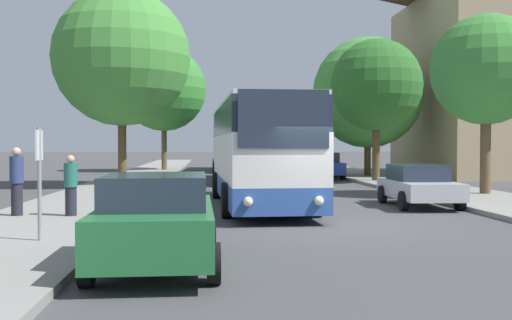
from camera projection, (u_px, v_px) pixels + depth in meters
The scene contains 16 objects.
ground_plane at pixel (326, 227), 14.92m from camera, with size 300.00×300.00×0.00m, color #424244.
sidewalk_left at pixel (39, 227), 14.35m from camera, with size 4.00×120.00×0.15m, color gray.
bus_front at pixel (259, 151), 19.91m from camera, with size 3.06×10.62×3.44m.
bus_middle at pixel (239, 147), 33.60m from camera, with size 2.98×10.56×3.57m.
bus_rear at pixel (232, 147), 47.25m from camera, with size 3.10×11.52×3.51m.
parked_car_left_curb at pixel (157, 220), 9.93m from camera, with size 2.08×4.16×1.57m.
parked_car_right_near at pixel (418, 185), 19.83m from camera, with size 2.08×4.10×1.39m.
parked_car_right_far at pixel (323, 165), 35.76m from camera, with size 2.00×4.41×1.58m.
bus_stop_sign at pixel (39, 170), 11.88m from camera, with size 0.08×0.45×2.25m.
pedestrian_waiting_near at pixel (71, 185), 16.02m from camera, with size 0.36×0.36×1.62m.
pedestrian_waiting_far at pixel (17, 181), 16.05m from camera, with size 0.36×0.36×1.83m.
tree_left_near at pixel (164, 89), 45.20m from camera, with size 6.35×6.35×9.27m.
tree_left_far at pixel (122, 58), 28.84m from camera, with size 6.61×6.61×9.40m.
tree_right_near at pixel (376, 85), 31.71m from camera, with size 4.87×4.87×7.50m.
tree_right_mid at pixel (368, 93), 36.68m from camera, with size 6.78×6.78×8.48m.
tree_right_far at pixel (486, 70), 23.19m from camera, with size 4.29×4.29×6.96m.
Camera 1 is at (-2.94, -14.68, 2.06)m, focal length 42.00 mm.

